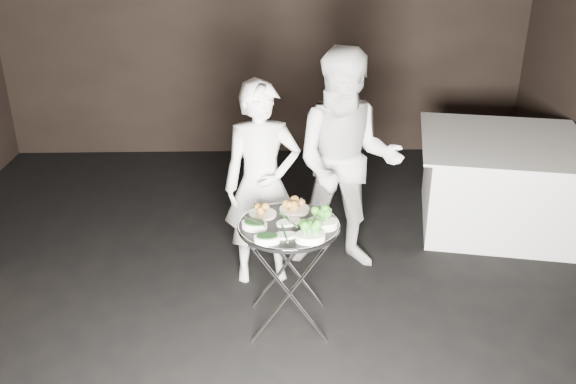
{
  "coord_description": "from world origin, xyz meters",
  "views": [
    {
      "loc": [
        0.09,
        -3.5,
        2.63
      ],
      "look_at": [
        0.18,
        0.18,
        0.95
      ],
      "focal_mm": 38.0,
      "sensor_mm": 36.0,
      "label": 1
    }
  ],
  "objects_px": {
    "tray_stand": "(289,271)",
    "waiter_right": "(347,163)",
    "dining_table": "(499,182)",
    "waiter_left": "(262,185)",
    "serving_tray": "(289,226)"
  },
  "relations": [
    {
      "from": "waiter_right",
      "to": "dining_table",
      "type": "xyz_separation_m",
      "value": [
        1.48,
        0.68,
        -0.48
      ]
    },
    {
      "from": "tray_stand",
      "to": "serving_tray",
      "type": "relative_size",
      "value": 1.13
    },
    {
      "from": "tray_stand",
      "to": "dining_table",
      "type": "relative_size",
      "value": 0.53
    },
    {
      "from": "tray_stand",
      "to": "waiter_left",
      "type": "bearing_deg",
      "value": 106.04
    },
    {
      "from": "waiter_left",
      "to": "serving_tray",
      "type": "bearing_deg",
      "value": -80.8
    },
    {
      "from": "waiter_right",
      "to": "serving_tray",
      "type": "bearing_deg",
      "value": -112.67
    },
    {
      "from": "serving_tray",
      "to": "dining_table",
      "type": "bearing_deg",
      "value": 37.42
    },
    {
      "from": "dining_table",
      "to": "waiter_right",
      "type": "bearing_deg",
      "value": -155.45
    },
    {
      "from": "tray_stand",
      "to": "waiter_right",
      "type": "relative_size",
      "value": 0.43
    },
    {
      "from": "serving_tray",
      "to": "waiter_left",
      "type": "relative_size",
      "value": 0.43
    },
    {
      "from": "dining_table",
      "to": "serving_tray",
      "type": "bearing_deg",
      "value": -142.58
    },
    {
      "from": "waiter_left",
      "to": "dining_table",
      "type": "relative_size",
      "value": 1.1
    },
    {
      "from": "serving_tray",
      "to": "waiter_right",
      "type": "relative_size",
      "value": 0.38
    },
    {
      "from": "tray_stand",
      "to": "waiter_right",
      "type": "height_order",
      "value": "waiter_right"
    },
    {
      "from": "tray_stand",
      "to": "waiter_right",
      "type": "xyz_separation_m",
      "value": [
        0.47,
        0.82,
        0.46
      ]
    }
  ]
}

